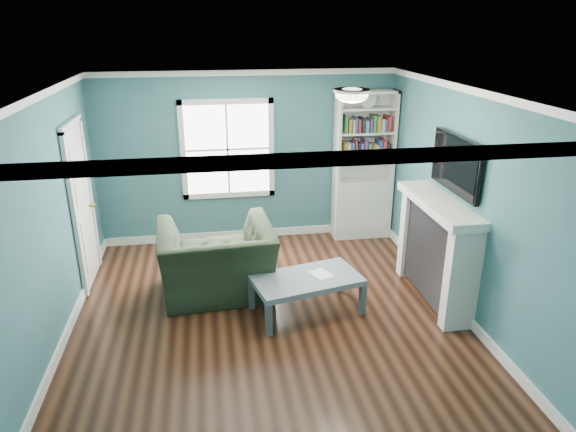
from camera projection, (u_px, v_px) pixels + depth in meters
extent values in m
plane|color=black|center=(270.00, 320.00, 5.96)|extent=(5.00, 5.00, 0.00)
plane|color=#2E6666|center=(248.00, 158.00, 7.80)|extent=(4.50, 0.00, 4.50)
plane|color=#2E6666|center=(317.00, 357.00, 3.19)|extent=(4.50, 0.00, 4.50)
plane|color=#2E6666|center=(46.00, 229.00, 5.16)|extent=(0.00, 5.00, 5.00)
plane|color=#2E6666|center=(464.00, 205.00, 5.83)|extent=(0.00, 5.00, 5.00)
plane|color=white|center=(266.00, 92.00, 5.03)|extent=(5.00, 5.00, 0.00)
cube|color=white|center=(250.00, 234.00, 8.23)|extent=(4.50, 0.03, 0.12)
cube|color=white|center=(67.00, 333.00, 5.60)|extent=(0.03, 5.00, 0.12)
cube|color=white|center=(451.00, 300.00, 6.27)|extent=(0.03, 5.00, 0.12)
cube|color=white|center=(245.00, 73.00, 7.33)|extent=(4.50, 0.04, 0.08)
cube|color=white|center=(321.00, 159.00, 2.76)|extent=(4.50, 0.04, 0.08)
cube|color=white|center=(25.00, 102.00, 4.71)|extent=(0.04, 5.00, 0.08)
cube|color=white|center=(477.00, 92.00, 5.38)|extent=(0.04, 5.00, 0.08)
cube|color=white|center=(228.00, 149.00, 7.70)|extent=(1.24, 0.01, 1.34)
cube|color=white|center=(183.00, 151.00, 7.58)|extent=(0.08, 0.06, 1.50)
cube|color=white|center=(271.00, 148.00, 7.78)|extent=(0.08, 0.06, 1.50)
cube|color=white|center=(230.00, 194.00, 7.94)|extent=(1.40, 0.06, 0.08)
cube|color=white|center=(226.00, 102.00, 7.43)|extent=(1.40, 0.06, 0.08)
cube|color=white|center=(228.00, 149.00, 7.68)|extent=(1.24, 0.03, 0.03)
cube|color=white|center=(228.00, 149.00, 7.68)|extent=(0.03, 0.03, 1.34)
cube|color=silver|center=(361.00, 209.00, 8.18)|extent=(0.90, 0.35, 0.90)
cube|color=silver|center=(337.00, 138.00, 7.70)|extent=(0.04, 0.35, 1.40)
cube|color=silver|center=(392.00, 137.00, 7.83)|extent=(0.04, 0.35, 1.40)
cube|color=silver|center=(362.00, 135.00, 7.92)|extent=(0.90, 0.02, 1.40)
cube|color=silver|center=(367.00, 92.00, 7.52)|extent=(0.90, 0.35, 0.04)
cube|color=silver|center=(363.00, 180.00, 8.01)|extent=(0.84, 0.33, 0.03)
cube|color=silver|center=(364.00, 157.00, 7.87)|extent=(0.84, 0.33, 0.03)
cube|color=silver|center=(365.00, 132.00, 7.74)|extent=(0.84, 0.33, 0.03)
cube|color=silver|center=(366.00, 108.00, 7.61)|extent=(0.84, 0.33, 0.03)
cube|color=olive|center=(365.00, 149.00, 7.81)|extent=(0.70, 0.25, 0.22)
cube|color=tan|center=(366.00, 124.00, 7.68)|extent=(0.70, 0.25, 0.22)
cylinder|color=beige|center=(368.00, 99.00, 7.51)|extent=(0.26, 0.06, 0.26)
cube|color=black|center=(437.00, 254.00, 6.24)|extent=(0.30, 1.20, 1.10)
cube|color=black|center=(434.00, 269.00, 6.31)|extent=(0.22, 0.65, 0.70)
cube|color=silver|center=(461.00, 280.00, 5.62)|extent=(0.36, 0.16, 1.20)
cube|color=silver|center=(414.00, 233.00, 6.85)|extent=(0.36, 0.16, 1.20)
cube|color=silver|center=(440.00, 204.00, 6.00)|extent=(0.44, 1.58, 0.10)
cube|color=black|center=(456.00, 164.00, 5.85)|extent=(0.06, 1.10, 0.65)
cube|color=silver|center=(82.00, 207.00, 6.55)|extent=(0.04, 0.80, 2.05)
cube|color=white|center=(75.00, 220.00, 6.14)|extent=(0.05, 0.08, 2.13)
cube|color=white|center=(90.00, 196.00, 6.97)|extent=(0.05, 0.08, 2.13)
cube|color=white|center=(70.00, 124.00, 6.17)|extent=(0.05, 0.98, 0.08)
sphere|color=#BF8C3F|center=(92.00, 205.00, 6.86)|extent=(0.07, 0.07, 0.07)
ellipsoid|color=white|center=(352.00, 95.00, 5.28)|extent=(0.34, 0.34, 0.15)
cylinder|color=white|center=(352.00, 91.00, 5.26)|extent=(0.38, 0.38, 0.03)
cube|color=white|center=(147.00, 169.00, 7.60)|extent=(0.08, 0.01, 0.12)
imported|color=#212C1C|center=(216.00, 250.00, 6.35)|extent=(1.44, 0.99, 1.21)
cube|color=#464F54|center=(269.00, 320.00, 5.61)|extent=(0.08, 0.08, 0.38)
cube|color=#464F54|center=(362.00, 299.00, 6.03)|extent=(0.08, 0.08, 0.38)
cube|color=#464F54|center=(251.00, 294.00, 6.14)|extent=(0.08, 0.08, 0.38)
cube|color=#464F54|center=(339.00, 277.00, 6.55)|extent=(0.08, 0.08, 0.38)
cube|color=slate|center=(307.00, 280.00, 6.00)|extent=(1.36, 0.94, 0.07)
cube|color=white|center=(321.00, 274.00, 6.06)|extent=(0.29, 0.32, 0.00)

